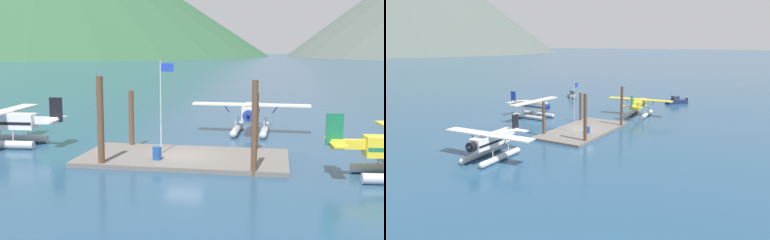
{
  "view_description": "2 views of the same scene",
  "coord_description": "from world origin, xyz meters",
  "views": [
    {
      "loc": [
        6.25,
        -31.56,
        7.6
      ],
      "look_at": [
        0.13,
        2.38,
        2.41
      ],
      "focal_mm": 45.01,
      "sensor_mm": 36.0,
      "label": 1
    },
    {
      "loc": [
        -40.05,
        -23.08,
        11.61
      ],
      "look_at": [
        -1.45,
        -0.02,
        1.82
      ],
      "focal_mm": 33.33,
      "sensor_mm": 36.0,
      "label": 2
    }
  ],
  "objects": [
    {
      "name": "ground_plane",
      "position": [
        0.0,
        0.0,
        0.0
      ],
      "size": [
        1200.0,
        1200.0,
        0.0
      ],
      "primitive_type": "plane",
      "color": "navy"
    },
    {
      "name": "flagpole",
      "position": [
        -1.58,
        0.39,
        4.27
      ],
      "size": [
        0.95,
        0.1,
        6.43
      ],
      "color": "silver",
      "rests_on": "dock_platform"
    },
    {
      "name": "seaplane_cream_bow_right",
      "position": [
        3.88,
        11.35,
        1.58
      ],
      "size": [
        10.43,
        7.98,
        3.84
      ],
      "color": "#B7BABF",
      "rests_on": "ground"
    },
    {
      "name": "fuel_drum",
      "position": [
        -1.51,
        -1.52,
        0.74
      ],
      "size": [
        0.62,
        0.62,
        0.88
      ],
      "color": "#1E4C99",
      "rests_on": "dock_platform"
    },
    {
      "name": "piling_near_left",
      "position": [
        -4.79,
        -3.0,
        2.93
      ],
      "size": [
        0.42,
        0.42,
        5.87
      ],
      "primitive_type": "cylinder",
      "color": "brown",
      "rests_on": "ground"
    },
    {
      "name": "seaplane_white_port_fwd",
      "position": [
        -14.74,
        2.39,
        1.58
      ],
      "size": [
        7.97,
        10.47,
        3.84
      ],
      "color": "#B7BABF",
      "rests_on": "ground"
    },
    {
      "name": "piling_far_right",
      "position": [
        4.7,
        3.22,
        2.2
      ],
      "size": [
        0.37,
        0.37,
        4.41
      ],
      "primitive_type": "cylinder",
      "color": "brown",
      "rests_on": "ground"
    },
    {
      "name": "piling_far_left",
      "position": [
        -4.67,
        3.09,
        2.22
      ],
      "size": [
        0.38,
        0.38,
        4.44
      ],
      "primitive_type": "cylinder",
      "color": "brown",
      "rests_on": "ground"
    },
    {
      "name": "piling_near_right",
      "position": [
        4.91,
        -3.31,
        2.87
      ],
      "size": [
        0.37,
        0.37,
        5.75
      ],
      "primitive_type": "cylinder",
      "color": "brown",
      "rests_on": "ground"
    },
    {
      "name": "dock_platform",
      "position": [
        0.0,
        0.0,
        0.15
      ],
      "size": [
        14.06,
        6.94,
        0.3
      ],
      "primitive_type": "cube",
      "color": "#66605B",
      "rests_on": "ground"
    }
  ]
}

